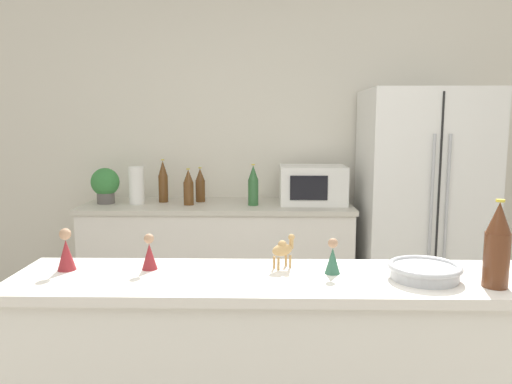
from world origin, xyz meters
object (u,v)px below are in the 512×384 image
Objects in this scene: wise_man_figurine_blue at (149,254)px; back_bottle_3 at (200,185)px; wine_bottle at (497,246)px; camel_figurine at (283,249)px; refrigerator at (421,210)px; potted_plant at (105,184)px; paper_towel_roll at (137,185)px; wise_man_figurine_purple at (333,258)px; back_bottle_2 at (163,182)px; back_bottle_1 at (253,186)px; wise_man_figurine_crimson at (66,252)px; microwave at (313,185)px; fruit_bowl at (424,271)px; back_bottle_0 at (188,188)px.

back_bottle_3 is at bearing 92.09° from wise_man_figurine_blue.
camel_figurine is at bearing 163.81° from wine_bottle.
refrigerator reaches higher than potted_plant.
paper_towel_roll is 2.14× the size of wise_man_figurine_purple.
potted_plant is 0.82× the size of back_bottle_2.
back_bottle_1 reaches higher than wise_man_figurine_purple.
potted_plant reaches higher than wise_man_figurine_purple.
wise_man_figurine_crimson is at bearing -76.19° from potted_plant.
wine_bottle is (1.94, -2.04, 0.06)m from potted_plant.
wine_bottle is at bearing -49.81° from paper_towel_roll.
camel_figurine is 0.49m from wise_man_figurine_blue.
potted_plant is at bearing 126.88° from wise_man_figurine_purple.
refrigerator is at bearing 59.27° from camel_figurine.
wine_bottle is at bearing -54.08° from back_bottle_2.
back_bottle_3 is at bearing 175.34° from microwave.
fruit_bowl is 0.31m from wise_man_figurine_purple.
wine_bottle is at bearing -6.06° from wise_man_figurine_crimson.
refrigerator is 2.08m from camel_figurine.
back_bottle_3 is 2.47m from wine_bottle.
paper_towel_roll is at bearing 119.21° from camel_figurine.
wine_bottle is at bearing -14.67° from wise_man_figurine_purple.
back_bottle_0 reaches higher than camel_figurine.
fruit_bowl is at bearing -10.37° from wise_man_figurine_purple.
back_bottle_3 is 2.13m from wise_man_figurine_purple.
wise_man_figurine_blue reaches higher than fruit_bowl.
refrigerator is 6.55× the size of potted_plant.
back_bottle_0 is 0.89× the size of back_bottle_1.
wise_man_figurine_crimson is (0.46, -1.88, -0.01)m from potted_plant.
potted_plant is 2.62m from fruit_bowl.
wine_bottle reaches higher than back_bottle_0.
refrigerator is 2.32m from potted_plant.
refrigerator is 5.76× the size of back_bottle_1.
wise_man_figurine_crimson is (-0.16, -1.82, 0.01)m from back_bottle_0.
potted_plant is 0.91× the size of wine_bottle.
microwave is 3.89× the size of camel_figurine.
back_bottle_3 is 2.30m from fruit_bowl.
paper_towel_roll is at bearing -165.46° from back_bottle_3.
fruit_bowl is at bearing 159.18° from wine_bottle.
fruit_bowl is 1.93× the size of wise_man_figurine_purple.
wine_bottle is at bearing -8.32° from wise_man_figurine_blue.
potted_plant is at bearing 178.70° from refrigerator.
back_bottle_2 is 1.96m from wise_man_figurine_blue.
back_bottle_1 reaches higher than paper_towel_roll.
back_bottle_2 is at bearing 177.92° from microwave.
refrigerator is 1.91m from back_bottle_2.
back_bottle_1 is 0.44m from back_bottle_3.
back_bottle_0 is at bearing 94.34° from wise_man_figurine_blue.
potted_plant is 0.42m from back_bottle_2.
refrigerator is at bearing 79.36° from wine_bottle.
wise_man_figurine_crimson is (-1.48, 0.16, -0.07)m from wine_bottle.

